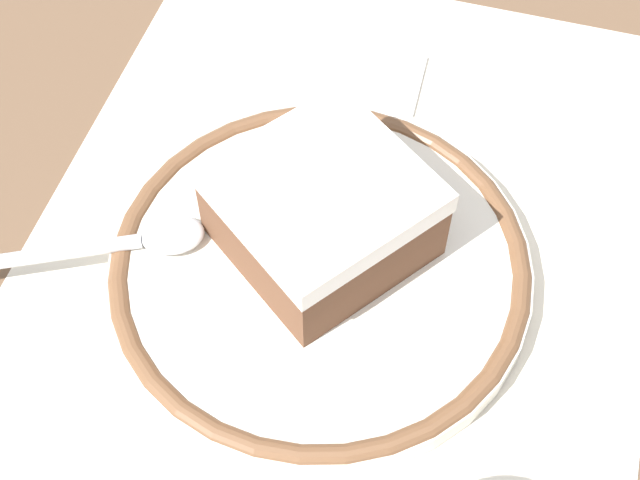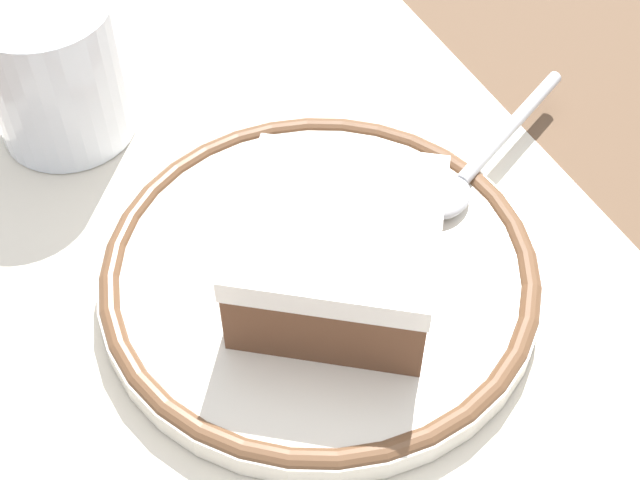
% 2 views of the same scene
% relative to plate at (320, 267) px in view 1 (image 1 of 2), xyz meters
% --- Properties ---
extents(ground_plane, '(2.40, 2.40, 0.00)m').
position_rel_plate_xyz_m(ground_plane, '(0.03, 0.01, -0.01)').
color(ground_plane, brown).
extents(placemat, '(0.51, 0.32, 0.00)m').
position_rel_plate_xyz_m(placemat, '(0.03, 0.01, -0.01)').
color(placemat, beige).
rests_on(placemat, ground_plane).
extents(plate, '(0.22, 0.22, 0.02)m').
position_rel_plate_xyz_m(plate, '(0.00, 0.00, 0.00)').
color(plate, silver).
rests_on(plate, placemat).
extents(cake_slice, '(0.13, 0.13, 0.05)m').
position_rel_plate_xyz_m(cake_slice, '(-0.01, -0.00, 0.03)').
color(cake_slice, brown).
rests_on(cake_slice, plate).
extents(spoon, '(0.08, 0.13, 0.01)m').
position_rel_plate_xyz_m(spoon, '(0.02, -0.10, 0.01)').
color(spoon, silver).
rests_on(spoon, plate).
extents(sugar_packet, '(0.05, 0.03, 0.01)m').
position_rel_plate_xyz_m(sugar_packet, '(-0.14, 0.00, -0.01)').
color(sugar_packet, white).
rests_on(sugar_packet, placemat).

